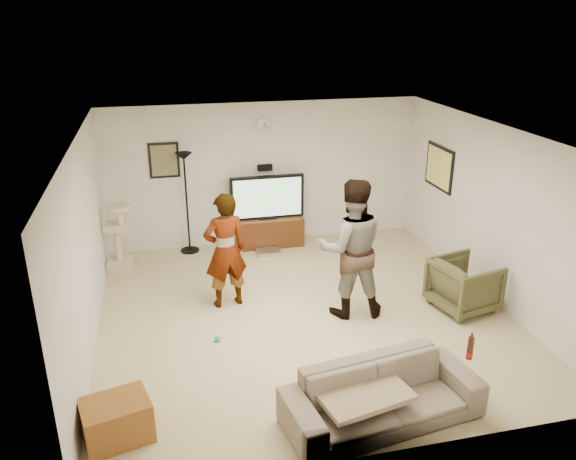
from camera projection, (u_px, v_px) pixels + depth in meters
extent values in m
cube|color=#CAB988|center=(304.00, 313.00, 7.85)|extent=(5.50, 5.50, 0.02)
cube|color=white|center=(306.00, 134.00, 6.93)|extent=(5.50, 5.50, 0.02)
cube|color=beige|center=(264.00, 174.00, 9.88)|extent=(5.50, 0.04, 2.50)
cube|color=beige|center=(386.00, 341.00, 4.89)|extent=(5.50, 0.04, 2.50)
cube|color=beige|center=(85.00, 248.00, 6.80)|extent=(0.04, 5.50, 2.50)
cube|color=beige|center=(492.00, 213.00, 7.98)|extent=(0.04, 5.50, 2.50)
cylinder|color=white|center=(264.00, 126.00, 9.54)|extent=(0.26, 0.04, 0.26)
cube|color=black|center=(265.00, 168.00, 9.78)|extent=(0.25, 0.10, 0.10)
cube|color=brown|center=(164.00, 160.00, 9.37)|extent=(0.42, 0.03, 0.52)
cube|color=#E1D164|center=(439.00, 167.00, 9.33)|extent=(0.03, 0.78, 0.62)
cube|color=#3F1E0C|center=(268.00, 231.00, 10.02)|extent=(1.24, 0.45, 0.52)
cube|color=silver|center=(268.00, 252.00, 9.73)|extent=(0.40, 0.30, 0.07)
cube|color=black|center=(267.00, 197.00, 9.78)|extent=(1.29, 0.08, 0.77)
cube|color=#3BEE20|center=(268.00, 198.00, 9.74)|extent=(1.19, 0.01, 0.68)
cylinder|color=black|center=(187.00, 204.00, 9.54)|extent=(0.32, 0.32, 1.74)
cube|color=beige|center=(117.00, 239.00, 8.89)|extent=(0.42, 0.42, 1.14)
imported|color=#AEAEAE|center=(225.00, 251.00, 7.78)|extent=(0.67, 0.50, 1.66)
imported|color=#405F8D|center=(351.00, 248.00, 7.52)|extent=(1.02, 0.85, 1.93)
imported|color=#726454|center=(382.00, 395.00, 5.70)|extent=(2.11, 1.08, 0.59)
cube|color=tan|center=(360.00, 390.00, 5.61)|extent=(1.03, 0.87, 0.06)
cylinder|color=#421D11|center=(470.00, 348.00, 5.74)|extent=(0.06, 0.06, 0.25)
imported|color=#434225|center=(464.00, 285.00, 7.84)|extent=(0.95, 0.93, 0.73)
cube|color=brown|center=(117.00, 420.00, 5.48)|extent=(0.74, 0.62, 0.42)
sphere|color=teal|center=(217.00, 339.00, 7.15)|extent=(0.08, 0.08, 0.08)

